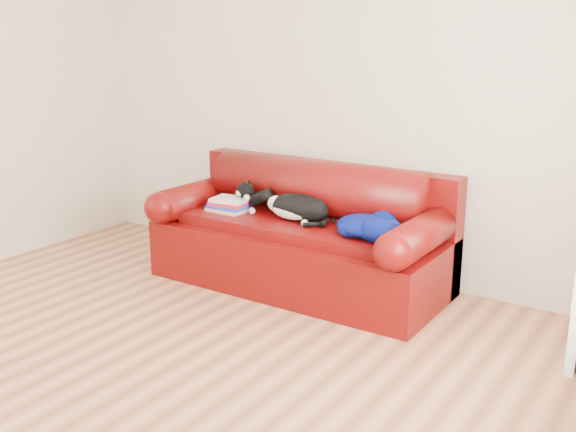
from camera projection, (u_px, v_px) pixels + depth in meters
name	position (u px, v px, depth m)	size (l,w,h in m)	color
ground	(145.00, 363.00, 3.75)	(4.50, 4.50, 0.00)	brown
room_shell	(146.00, 57.00, 3.26)	(4.52, 4.02, 2.61)	beige
sofa_base	(299.00, 254.00, 4.86)	(2.10, 0.90, 0.50)	#3F0207
sofa_back	(317.00, 206.00, 4.97)	(2.10, 1.01, 0.88)	#3F0207
book_stack	(229.00, 205.00, 4.98)	(0.29, 0.23, 0.10)	beige
cat	(297.00, 208.00, 4.73)	(0.64, 0.27, 0.23)	black
blanket	(368.00, 225.00, 4.39)	(0.52, 0.50, 0.15)	#020A42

